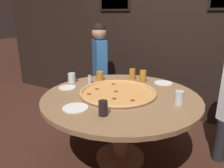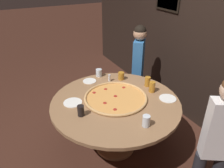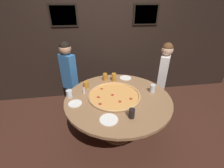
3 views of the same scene
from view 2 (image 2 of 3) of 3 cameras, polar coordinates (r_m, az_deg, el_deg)
The scene contains 16 objects.
ground_plane at distance 3.10m, azimuth 0.81°, elevation -15.99°, with size 24.00×24.00×0.00m, color #422319.
back_wall at distance 3.23m, azimuth 23.38°, elevation 10.66°, with size 6.40×0.08×2.60m.
dining_table at distance 2.71m, azimuth 0.90°, elevation -6.81°, with size 1.55×1.55×0.74m.
giant_pizza at distance 2.67m, azimuth 0.97°, elevation -3.53°, with size 0.78×0.78×0.03m.
drink_cup_front_edge at distance 2.96m, azimuth 9.27°, elevation 0.63°, with size 0.07×0.07×0.13m, color #BC7A23.
drink_cup_by_shaker at distance 2.83m, azimuth 10.42°, elevation -0.74°, with size 0.08×0.08×0.14m, color #BC7A23.
drink_cup_beside_pizza at distance 2.25m, azimuth 8.92°, elevation -9.52°, with size 0.08×0.08×0.12m, color silver.
drink_cup_far_right at distance 2.39m, azimuth -8.15°, elevation -6.92°, with size 0.07×0.07×0.12m, color black.
drink_cup_centre_back at distance 3.20m, azimuth -3.45°, elevation 2.95°, with size 0.09×0.09×0.11m, color silver.
drink_cup_near_right at distance 3.10m, azimuth 2.41°, elevation 2.12°, with size 0.09×0.09×0.11m, color #BC7A23.
white_plate_beside_cup at distance 2.76m, azimuth 14.35°, elevation -3.66°, with size 0.21×0.21×0.01m, color white.
white_plate_far_back at distance 2.64m, azimuth -10.21°, elevation -4.79°, with size 0.22×0.22×0.01m, color white.
white_plate_near_front at distance 3.08m, azimuth -5.89°, elevation 0.78°, with size 0.19×0.19×0.01m, color white.
condiment_shaker at distance 3.06m, azimuth -0.67°, elevation 1.62°, with size 0.04×0.04×0.10m.
diner_far_right at distance 3.60m, azimuth 6.88°, elevation 5.72°, with size 0.34×0.33×1.39m.
diner_far_left at distance 2.38m, azimuth 26.28°, elevation -11.18°, with size 0.28×0.35×1.36m.
Camera 2 is at (1.93, -1.06, 2.18)m, focal length 35.00 mm.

